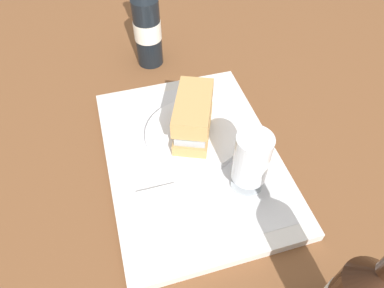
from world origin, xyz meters
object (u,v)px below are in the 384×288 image
(plate, at_px, (193,134))
(beer_glass, at_px, (251,160))
(second_bottle, at_px, (147,25))
(sandwich, at_px, (193,118))

(plate, bearing_deg, beer_glass, 23.14)
(beer_glass, xyz_separation_m, second_bottle, (-0.43, -0.09, 0.01))
(plate, height_order, sandwich, sandwich)
(plate, distance_m, sandwich, 0.05)
(plate, height_order, second_bottle, second_bottle)
(sandwich, relative_size, beer_glass, 1.16)
(plate, relative_size, second_bottle, 0.71)
(sandwich, height_order, beer_glass, beer_glass)
(sandwich, distance_m, beer_glass, 0.15)
(plate, relative_size, beer_glass, 1.52)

